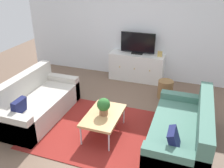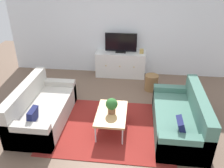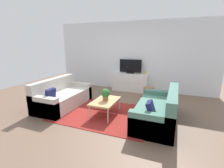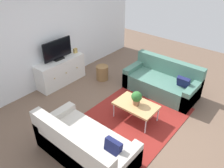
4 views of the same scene
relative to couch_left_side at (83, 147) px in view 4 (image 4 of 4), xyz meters
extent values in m
plane|color=brown|center=(1.44, 0.10, -0.28)|extent=(10.00, 10.00, 0.00)
cube|color=white|center=(1.44, 2.65, 1.07)|extent=(6.40, 0.12, 2.70)
cube|color=maroon|center=(1.44, -0.05, -0.27)|extent=(2.50, 1.90, 0.01)
cube|color=beige|center=(0.09, 0.00, -0.06)|extent=(0.89, 1.83, 0.43)
cube|color=beige|center=(-0.26, 0.00, 0.14)|extent=(0.20, 1.83, 0.83)
cube|color=beige|center=(0.09, 0.83, 0.00)|extent=(0.89, 0.18, 0.55)
cube|color=#191E4C|center=(0.14, -0.58, 0.27)|extent=(0.14, 0.30, 0.31)
cube|color=#4C7A6B|center=(2.79, 0.00, -0.06)|extent=(0.89, 1.83, 0.43)
cube|color=#4C7A6B|center=(3.13, 0.00, 0.14)|extent=(0.20, 1.83, 0.83)
cube|color=#4C7A6B|center=(2.79, 0.83, 0.00)|extent=(0.89, 0.18, 0.55)
cube|color=#4C7A6B|center=(2.79, -0.82, 0.00)|extent=(0.89, 0.18, 0.55)
cube|color=#191E4C|center=(2.74, -0.58, 0.27)|extent=(0.19, 0.30, 0.32)
cube|color=tan|center=(1.50, -0.10, 0.11)|extent=(0.58, 0.91, 0.04)
cylinder|color=silver|center=(1.25, -0.51, -0.10)|extent=(0.03, 0.03, 0.36)
cylinder|color=silver|center=(1.75, -0.51, -0.10)|extent=(0.03, 0.03, 0.36)
cylinder|color=silver|center=(1.25, 0.32, -0.10)|extent=(0.03, 0.03, 0.36)
cylinder|color=silver|center=(1.75, 0.32, -0.10)|extent=(0.03, 0.03, 0.36)
cylinder|color=#936042|center=(1.50, -0.10, 0.18)|extent=(0.15, 0.15, 0.11)
sphere|color=#2D6B2D|center=(1.50, -0.10, 0.32)|extent=(0.23, 0.23, 0.23)
cube|color=white|center=(1.47, 2.37, 0.08)|extent=(1.39, 0.44, 0.71)
sphere|color=#B79338|center=(1.08, 2.14, 0.11)|extent=(0.03, 0.03, 0.03)
sphere|color=#B79338|center=(1.47, 2.14, 0.11)|extent=(0.03, 0.03, 0.03)
sphere|color=#B79338|center=(1.86, 2.14, 0.11)|extent=(0.03, 0.03, 0.03)
cube|color=black|center=(1.47, 2.39, 0.45)|extent=(0.28, 0.16, 0.04)
cube|color=black|center=(1.47, 2.39, 0.72)|extent=(0.87, 0.04, 0.50)
cube|color=tan|center=(2.04, 2.37, 0.50)|extent=(0.11, 0.07, 0.13)
cylinder|color=olive|center=(2.33, 1.63, -0.07)|extent=(0.34, 0.34, 0.41)
camera|label=1|loc=(2.82, -3.44, 2.45)|focal=39.21mm
camera|label=2|loc=(1.94, -3.83, 2.78)|focal=37.90mm
camera|label=3|loc=(3.15, -3.78, 1.57)|focal=26.14mm
camera|label=4|loc=(-1.81, -2.18, 3.06)|focal=36.26mm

